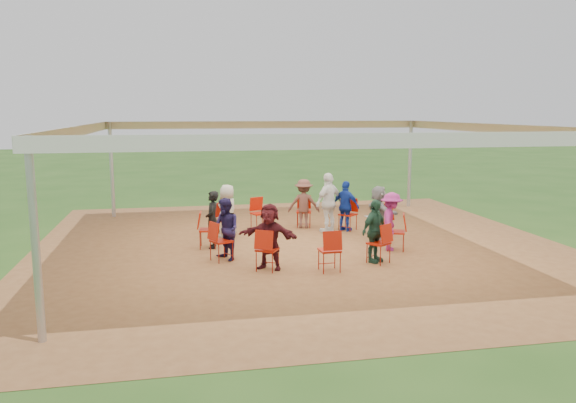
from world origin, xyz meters
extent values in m
plane|color=#2A4F18|center=(0.00, 0.00, 0.00)|extent=(80.00, 80.00, 0.00)
plane|color=brown|center=(0.00, 0.00, 0.01)|extent=(13.00, 13.00, 0.00)
cylinder|color=#B2B2B7|center=(-5.00, -5.00, 1.50)|extent=(0.12, 0.12, 3.00)
cylinder|color=#B2B2B7|center=(-5.00, 5.00, 1.50)|extent=(0.12, 0.12, 3.00)
cylinder|color=#B2B2B7|center=(5.00, 5.00, 1.50)|extent=(0.12, 0.12, 3.00)
plane|color=white|center=(0.00, 0.00, 3.00)|extent=(10.30, 10.30, 0.00)
cube|color=white|center=(0.00, -5.15, 2.88)|extent=(10.30, 0.03, 0.24)
cube|color=white|center=(0.00, 5.15, 2.88)|extent=(10.30, 0.03, 0.24)
cube|color=white|center=(-5.15, 0.00, 2.88)|extent=(0.03, 10.30, 0.24)
cube|color=white|center=(5.15, 0.00, 2.88)|extent=(0.03, 10.30, 0.24)
imported|color=gray|center=(2.16, 0.39, 0.71)|extent=(0.71, 1.37, 1.41)
imported|color=#142F98|center=(1.60, 1.49, 0.71)|extent=(0.87, 0.89, 1.41)
imported|color=brown|center=(0.54, 2.12, 0.71)|extent=(0.99, 0.66, 1.41)
imported|color=#B6B29F|center=(-1.70, 1.38, 0.71)|extent=(0.73, 0.78, 1.41)
imported|color=black|center=(-2.18, 0.24, 0.71)|extent=(0.39, 0.55, 1.41)
imported|color=#1F1741|center=(-1.96, -0.98, 0.71)|extent=(0.66, 0.79, 1.41)
imported|color=#451116|center=(-1.12, -1.88, 0.71)|extent=(1.37, 1.09, 1.41)
imported|color=#1F4432|center=(1.25, -1.80, 0.71)|extent=(0.92, 0.82, 1.41)
imported|color=#972470|center=(2.02, -0.84, 0.71)|extent=(0.76, 1.01, 1.41)
imported|color=white|center=(1.10, 1.44, 0.83)|extent=(1.08, 0.95, 1.65)
torus|color=black|center=(1.05, 0.98, 0.02)|extent=(0.43, 0.43, 0.03)
torus|color=black|center=(1.09, 0.94, 0.02)|extent=(0.35, 0.35, 0.03)
cube|color=#B7B7BC|center=(1.94, 0.35, 0.60)|extent=(0.29, 0.37, 0.02)
cube|color=#B7B7BC|center=(2.05, 0.37, 0.72)|extent=(0.13, 0.34, 0.22)
cube|color=#CCE0FF|center=(2.05, 0.37, 0.72)|extent=(0.10, 0.30, 0.18)
camera|label=1|loc=(-3.00, -13.31, 3.33)|focal=35.00mm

